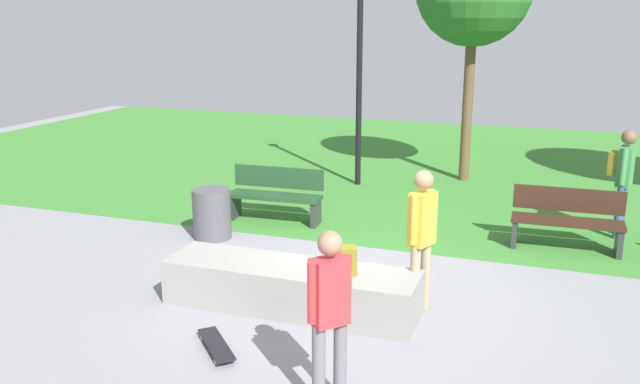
{
  "coord_description": "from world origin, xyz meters",
  "views": [
    {
      "loc": [
        2.39,
        -7.82,
        3.43
      ],
      "look_at": [
        -0.47,
        0.13,
        1.2
      ],
      "focal_mm": 37.78,
      "sensor_mm": 36.0,
      "label": 1
    }
  ],
  "objects_px": {
    "skater_watching": "(422,230)",
    "park_bench_far_right": "(567,218)",
    "concrete_ledge": "(291,287)",
    "skater_performing_trick": "(330,307)",
    "park_bench_near_path": "(276,194)",
    "trash_bin": "(212,214)",
    "skateboard_by_ledge": "(216,345)",
    "lamp_post": "(360,47)",
    "pedestrian_with_backpack": "(623,173)",
    "backpack_on_ledge": "(344,260)"
  },
  "relations": [
    {
      "from": "backpack_on_ledge",
      "to": "park_bench_near_path",
      "type": "xyz_separation_m",
      "value": [
        -2.26,
        3.24,
        -0.22
      ]
    },
    {
      "from": "skater_performing_trick",
      "to": "skateboard_by_ledge",
      "type": "relative_size",
      "value": 2.31
    },
    {
      "from": "trash_bin",
      "to": "pedestrian_with_backpack",
      "type": "xyz_separation_m",
      "value": [
        6.03,
        2.23,
        0.64
      ]
    },
    {
      "from": "skater_watching",
      "to": "park_bench_far_right",
      "type": "xyz_separation_m",
      "value": [
        1.63,
        2.92,
        -0.53
      ]
    },
    {
      "from": "park_bench_near_path",
      "to": "lamp_post",
      "type": "xyz_separation_m",
      "value": [
        0.58,
        2.93,
        2.32
      ]
    },
    {
      "from": "trash_bin",
      "to": "concrete_ledge",
      "type": "bearing_deg",
      "value": -43.23
    },
    {
      "from": "park_bench_far_right",
      "to": "trash_bin",
      "type": "distance_m",
      "value": 5.43
    },
    {
      "from": "skater_watching",
      "to": "park_bench_far_right",
      "type": "height_order",
      "value": "skater_watching"
    },
    {
      "from": "concrete_ledge",
      "to": "park_bench_far_right",
      "type": "distance_m",
      "value": 4.58
    },
    {
      "from": "skateboard_by_ledge",
      "to": "trash_bin",
      "type": "xyz_separation_m",
      "value": [
        -1.82,
        3.28,
        0.33
      ]
    },
    {
      "from": "concrete_ledge",
      "to": "pedestrian_with_backpack",
      "type": "distance_m",
      "value": 5.81
    },
    {
      "from": "backpack_on_ledge",
      "to": "skater_watching",
      "type": "distance_m",
      "value": 0.97
    },
    {
      "from": "park_bench_near_path",
      "to": "pedestrian_with_backpack",
      "type": "distance_m",
      "value": 5.57
    },
    {
      "from": "park_bench_far_right",
      "to": "trash_bin",
      "type": "relative_size",
      "value": 2.03
    },
    {
      "from": "backpack_on_ledge",
      "to": "skateboard_by_ledge",
      "type": "height_order",
      "value": "backpack_on_ledge"
    },
    {
      "from": "skater_watching",
      "to": "park_bench_far_right",
      "type": "distance_m",
      "value": 3.38
    },
    {
      "from": "skater_watching",
      "to": "trash_bin",
      "type": "height_order",
      "value": "skater_watching"
    },
    {
      "from": "park_bench_near_path",
      "to": "trash_bin",
      "type": "xyz_separation_m",
      "value": [
        -0.59,
        -1.18,
        -0.08
      ]
    },
    {
      "from": "skateboard_by_ledge",
      "to": "lamp_post",
      "type": "xyz_separation_m",
      "value": [
        -0.66,
        7.39,
        2.74
      ]
    },
    {
      "from": "lamp_post",
      "to": "pedestrian_with_backpack",
      "type": "relative_size",
      "value": 2.72
    },
    {
      "from": "park_bench_far_right",
      "to": "skater_performing_trick",
      "type": "bearing_deg",
      "value": -110.92
    },
    {
      "from": "concrete_ledge",
      "to": "skater_watching",
      "type": "distance_m",
      "value": 1.7
    },
    {
      "from": "park_bench_near_path",
      "to": "lamp_post",
      "type": "relative_size",
      "value": 0.35
    },
    {
      "from": "park_bench_near_path",
      "to": "lamp_post",
      "type": "distance_m",
      "value": 3.78
    },
    {
      "from": "skater_watching",
      "to": "pedestrian_with_backpack",
      "type": "height_order",
      "value": "skater_watching"
    },
    {
      "from": "skater_watching",
      "to": "lamp_post",
      "type": "bearing_deg",
      "value": 113.41
    },
    {
      "from": "skater_performing_trick",
      "to": "trash_bin",
      "type": "xyz_separation_m",
      "value": [
        -3.28,
        3.84,
        -0.57
      ]
    },
    {
      "from": "skater_watching",
      "to": "lamp_post",
      "type": "distance_m",
      "value": 6.46
    },
    {
      "from": "backpack_on_ledge",
      "to": "lamp_post",
      "type": "bearing_deg",
      "value": 82.0
    },
    {
      "from": "skater_performing_trick",
      "to": "lamp_post",
      "type": "distance_m",
      "value": 8.43
    },
    {
      "from": "trash_bin",
      "to": "lamp_post",
      "type": "bearing_deg",
      "value": 74.13
    },
    {
      "from": "concrete_ledge",
      "to": "pedestrian_with_backpack",
      "type": "relative_size",
      "value": 1.78
    },
    {
      "from": "skateboard_by_ledge",
      "to": "park_bench_near_path",
      "type": "xyz_separation_m",
      "value": [
        -1.24,
        4.46,
        0.42
      ]
    },
    {
      "from": "pedestrian_with_backpack",
      "to": "concrete_ledge",
      "type": "bearing_deg",
      "value": -132.06
    },
    {
      "from": "park_bench_far_right",
      "to": "park_bench_near_path",
      "type": "bearing_deg",
      "value": -178.11
    },
    {
      "from": "concrete_ledge",
      "to": "park_bench_near_path",
      "type": "distance_m",
      "value": 3.6
    },
    {
      "from": "backpack_on_ledge",
      "to": "skater_performing_trick",
      "type": "height_order",
      "value": "skater_performing_trick"
    },
    {
      "from": "skater_performing_trick",
      "to": "trash_bin",
      "type": "relative_size",
      "value": 2.09
    },
    {
      "from": "concrete_ledge",
      "to": "skater_watching",
      "type": "height_order",
      "value": "skater_watching"
    },
    {
      "from": "skater_performing_trick",
      "to": "park_bench_near_path",
      "type": "xyz_separation_m",
      "value": [
        -2.69,
        5.03,
        -0.48
      ]
    },
    {
      "from": "skateboard_by_ledge",
      "to": "lamp_post",
      "type": "relative_size",
      "value": 0.15
    },
    {
      "from": "concrete_ledge",
      "to": "skateboard_by_ledge",
      "type": "distance_m",
      "value": 1.3
    },
    {
      "from": "skater_performing_trick",
      "to": "lamp_post",
      "type": "height_order",
      "value": "lamp_post"
    },
    {
      "from": "park_bench_far_right",
      "to": "skater_watching",
      "type": "bearing_deg",
      "value": -119.13
    },
    {
      "from": "trash_bin",
      "to": "pedestrian_with_backpack",
      "type": "distance_m",
      "value": 6.46
    },
    {
      "from": "park_bench_near_path",
      "to": "backpack_on_ledge",
      "type": "bearing_deg",
      "value": -55.16
    },
    {
      "from": "concrete_ledge",
      "to": "skater_performing_trick",
      "type": "bearing_deg",
      "value": -58.42
    },
    {
      "from": "skater_watching",
      "to": "park_bench_near_path",
      "type": "relative_size",
      "value": 1.06
    },
    {
      "from": "skater_performing_trick",
      "to": "park_bench_near_path",
      "type": "bearing_deg",
      "value": 118.19
    },
    {
      "from": "skateboard_by_ledge",
      "to": "backpack_on_ledge",
      "type": "bearing_deg",
      "value": 50.19
    }
  ]
}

